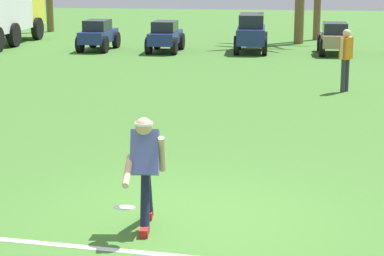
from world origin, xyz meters
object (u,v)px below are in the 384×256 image
teammate_midfield (346,54)px  frisbee_thrower (145,166)px  parked_car_slot_d (334,38)px  box_truck (4,13)px  parked_car_slot_c (251,32)px  parked_car_slot_b (165,36)px  parked_car_slot_a (98,35)px  frisbee_in_flight (124,208)px

teammate_midfield → frisbee_thrower: bearing=-106.3°
parked_car_slot_d → box_truck: bearing=174.8°
parked_car_slot_c → teammate_midfield: bearing=-70.1°
teammate_midfield → parked_car_slot_c: teammate_midfield is taller
frisbee_thrower → parked_car_slot_b: bearing=99.2°
parked_car_slot_a → box_truck: bearing=164.1°
frisbee_thrower → teammate_midfield: size_ratio=0.91×
teammate_midfield → parked_car_slot_a: bearing=137.8°
frisbee_in_flight → parked_car_slot_c: (0.30, 18.56, 0.27)m
teammate_midfield → frisbee_in_flight: bearing=-106.2°
teammate_midfield → parked_car_slot_b: teammate_midfield is taller
parked_car_slot_c → box_truck: bearing=174.6°
box_truck → parked_car_slot_a: bearing=-15.9°
parked_car_slot_b → parked_car_slot_d: 5.92m
frisbee_thrower → parked_car_slot_d: 18.04m
teammate_midfield → box_truck: box_truck is taller
box_truck → parked_car_slot_c: bearing=-5.4°
parked_car_slot_a → box_truck: 4.19m
teammate_midfield → parked_car_slot_d: bearing=89.5°
parked_car_slot_c → parked_car_slot_d: parked_car_slot_c is taller
parked_car_slot_a → box_truck: box_truck is taller
frisbee_in_flight → parked_car_slot_b: size_ratio=0.13×
parked_car_slot_a → parked_car_slot_b: 2.49m
frisbee_thrower → box_truck: box_truck is taller
parked_car_slot_b → parked_car_slot_d: bearing=1.5°
frisbee_in_flight → parked_car_slot_b: parked_car_slot_b is taller
parked_car_slot_a → parked_car_slot_d: bearing=0.0°
parked_car_slot_b → teammate_midfield: bearing=-51.8°
parked_car_slot_c → box_truck: size_ratio=0.41×
teammate_midfield → parked_car_slot_b: size_ratio=0.71×
parked_car_slot_d → teammate_midfield: bearing=-90.5°
frisbee_thrower → parked_car_slot_a: frisbee_thrower is taller
parked_car_slot_a → teammate_midfield: bearing=-42.2°
frisbee_thrower → frisbee_in_flight: bearing=-104.3°
frisbee_thrower → teammate_midfield: (2.98, 10.21, 0.14)m
frisbee_in_flight → box_truck: box_truck is taller
parked_car_slot_d → box_truck: (-12.38, 1.13, 0.67)m
parked_car_slot_c → box_truck: (-9.49, 0.90, 0.51)m
frisbee_thrower → box_truck: 21.09m
frisbee_thrower → parked_car_slot_d: size_ratio=0.64×
frisbee_in_flight → parked_car_slot_d: 18.60m
frisbee_in_flight → parked_car_slot_c: 18.56m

